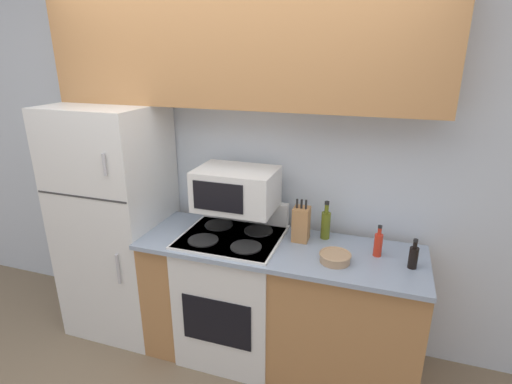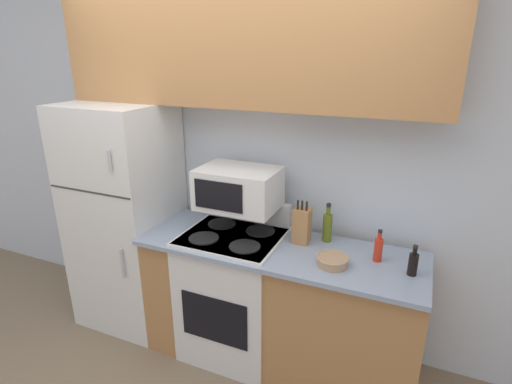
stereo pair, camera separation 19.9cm
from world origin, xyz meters
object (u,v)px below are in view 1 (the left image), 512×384
Objects in this scene: bottle_olive_oil at (326,224)px; bottle_soy_sauce at (413,257)px; microwave at (236,189)px; bottle_hot_sauce at (378,244)px; knife_block at (301,224)px; stove at (233,293)px; refrigerator at (117,222)px; bowl at (335,257)px.

bottle_olive_oil reaches higher than bottle_soy_sauce.
microwave is 2.61× the size of bottle_hot_sauce.
bottle_soy_sauce is at bearing -11.83° from knife_block.
knife_block reaches higher than bottle_olive_oil.
microwave reaches higher than stove.
refrigerator is 1.01m from microwave.
microwave is 1.81× the size of knife_block.
stove is at bearing -161.42° from bottle_olive_oil.
microwave is at bearing -169.70° from bottle_olive_oil.
bottle_hot_sauce is (0.93, 0.06, 0.50)m from stove.
bottle_hot_sauce is (1.87, 0.02, 0.11)m from refrigerator.
refrigerator is at bearing -176.92° from knife_block.
bottle_hot_sauce is at bearing 3.50° from stove.
bowl is (1.64, -0.14, 0.07)m from refrigerator.
bottle_olive_oil is 1.30× the size of bottle_hot_sauce.
bottle_soy_sauce is (0.54, -0.22, -0.03)m from bottle_olive_oil.
knife_block is at bearing 173.04° from bottle_hot_sauce.
knife_block reaches higher than stove.
bottle_soy_sauce is (1.12, -0.03, 0.50)m from stove.
stove is 1.06m from bottle_hot_sauce.
knife_block is at bearing 3.29° from microwave.
bowl is (0.25, -0.22, -0.09)m from knife_block.
refrigerator reaches higher than bowl.
bottle_soy_sauce is at bearing -1.91° from refrigerator.
microwave is 2.01× the size of bottle_olive_oil.
refrigerator is at bearing -179.54° from bottle_hot_sauce.
bottle_soy_sauce is at bearing -22.69° from bottle_olive_oil.
refrigerator is 3.32× the size of microwave.
stove is at bearing -165.19° from knife_block.
stove is 0.71m from knife_block.
knife_block is 1.44× the size of bottle_hot_sauce.
microwave is at bearing 164.41° from bowl.
bottle_soy_sauce is (2.06, -0.07, 0.11)m from refrigerator.
bowl is at bearing -170.11° from bottle_soy_sauce.
stove is 5.74× the size of bowl.
microwave reaches higher than knife_block.
bottle_olive_oil is at bearing 5.81° from refrigerator.
refrigerator is at bearing -174.19° from bottle_olive_oil.
refrigerator is 8.67× the size of bottle_hot_sauce.
bottle_soy_sauce is (1.12, -0.12, -0.25)m from microwave.
stove is 6.00× the size of bottle_soy_sauce.
bottle_hot_sauce reaches higher than stove.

